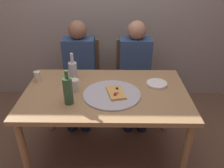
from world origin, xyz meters
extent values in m
plane|color=brown|center=(0.00, 0.00, 0.00)|extent=(8.00, 8.00, 0.00)
cube|color=gray|center=(0.00, 1.25, 1.30)|extent=(6.00, 0.10, 2.60)
cube|color=#99754C|center=(0.00, 0.00, 0.72)|extent=(1.43, 0.87, 0.04)
cylinder|color=#99754C|center=(-0.65, -0.38, 0.35)|extent=(0.06, 0.06, 0.70)
cylinder|color=#99754C|center=(0.65, -0.38, 0.35)|extent=(0.06, 0.06, 0.70)
cylinder|color=#99754C|center=(-0.65, 0.38, 0.35)|extent=(0.06, 0.06, 0.70)
cylinder|color=#99754C|center=(0.65, 0.38, 0.35)|extent=(0.06, 0.06, 0.70)
cylinder|color=#ADADB2|center=(0.05, -0.06, 0.75)|extent=(0.49, 0.49, 0.01)
cube|color=tan|center=(0.09, -0.06, 0.76)|extent=(0.18, 0.24, 0.02)
sphere|color=#EAD184|center=(0.09, -0.08, 0.78)|extent=(0.04, 0.04, 0.04)
sphere|color=#2D381E|center=(0.10, -0.01, 0.78)|extent=(0.02, 0.02, 0.02)
sphere|color=#B22D23|center=(0.08, -0.11, 0.78)|extent=(0.03, 0.03, 0.03)
cylinder|color=#2D5133|center=(-0.29, -0.19, 0.85)|extent=(0.07, 0.07, 0.22)
cylinder|color=#2D5133|center=(-0.29, -0.19, 1.00)|extent=(0.03, 0.03, 0.07)
cylinder|color=#B2BCC1|center=(-0.31, 0.19, 0.83)|extent=(0.08, 0.08, 0.18)
cylinder|color=#B2BCC1|center=(-0.31, 0.19, 0.97)|extent=(0.03, 0.03, 0.09)
cylinder|color=beige|center=(-0.27, 0.02, 0.79)|extent=(0.08, 0.08, 0.10)
cylinder|color=beige|center=(-0.65, 0.19, 0.79)|extent=(0.06, 0.06, 0.10)
cylinder|color=white|center=(0.46, 0.12, 0.75)|extent=(0.19, 0.19, 0.02)
cube|color=brown|center=(-0.34, 0.76, 0.45)|extent=(0.44, 0.44, 0.05)
cube|color=brown|center=(-0.34, 0.96, 0.68)|extent=(0.44, 0.04, 0.45)
cylinder|color=brown|center=(-0.15, 0.57, 0.21)|extent=(0.04, 0.04, 0.42)
cylinder|color=brown|center=(-0.53, 0.57, 0.21)|extent=(0.04, 0.04, 0.42)
cylinder|color=brown|center=(-0.15, 0.95, 0.21)|extent=(0.04, 0.04, 0.42)
cylinder|color=brown|center=(-0.53, 0.95, 0.21)|extent=(0.04, 0.04, 0.42)
cube|color=brown|center=(0.32, 0.76, 0.45)|extent=(0.44, 0.44, 0.05)
cube|color=brown|center=(0.32, 0.96, 0.68)|extent=(0.44, 0.04, 0.45)
cylinder|color=brown|center=(0.51, 0.57, 0.21)|extent=(0.04, 0.04, 0.42)
cylinder|color=brown|center=(0.13, 0.57, 0.21)|extent=(0.04, 0.04, 0.42)
cylinder|color=brown|center=(0.51, 0.95, 0.21)|extent=(0.04, 0.04, 0.42)
cylinder|color=brown|center=(0.13, 0.95, 0.21)|extent=(0.04, 0.04, 0.42)
cube|color=navy|center=(-0.34, 0.78, 0.71)|extent=(0.36, 0.22, 0.52)
sphere|color=brown|center=(-0.34, 0.78, 1.06)|extent=(0.21, 0.21, 0.21)
cylinder|color=black|center=(-0.26, 0.58, 0.45)|extent=(0.12, 0.40, 0.12)
cylinder|color=black|center=(-0.42, 0.58, 0.45)|extent=(0.12, 0.40, 0.12)
cylinder|color=black|center=(-0.26, 0.38, 0.23)|extent=(0.11, 0.11, 0.45)
cylinder|color=black|center=(-0.42, 0.38, 0.23)|extent=(0.11, 0.11, 0.45)
cube|color=navy|center=(0.32, 0.78, 0.71)|extent=(0.36, 0.22, 0.52)
sphere|color=#A87A5B|center=(0.32, 0.78, 1.06)|extent=(0.21, 0.21, 0.21)
cylinder|color=black|center=(0.40, 0.58, 0.45)|extent=(0.12, 0.40, 0.12)
cylinder|color=black|center=(0.24, 0.58, 0.45)|extent=(0.12, 0.40, 0.12)
cylinder|color=black|center=(0.40, 0.38, 0.23)|extent=(0.11, 0.11, 0.45)
cylinder|color=black|center=(0.24, 0.38, 0.23)|extent=(0.11, 0.11, 0.45)
camera|label=1|loc=(0.08, -1.71, 1.76)|focal=36.63mm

